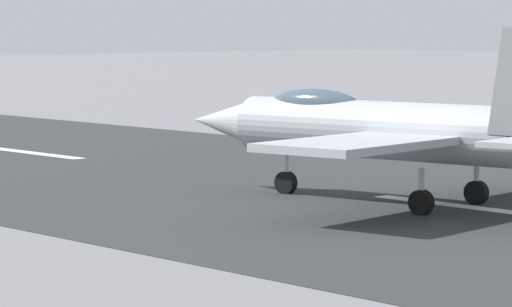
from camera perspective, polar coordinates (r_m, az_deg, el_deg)
name	(u,v)px	position (r m, az deg, el deg)	size (l,w,h in m)	color
ground_plane	(488,210)	(43.89, 9.31, -2.26)	(400.00, 400.00, 0.00)	slate
runway_strip	(488,210)	(43.88, 9.32, -2.25)	(240.00, 26.00, 0.02)	#2D2E30
fighter_jet	(403,129)	(44.47, 5.92, 0.99)	(16.47, 13.80, 5.59)	#AAAEB6
marker_cone_far	(262,135)	(68.83, 0.24, 0.73)	(0.44, 0.44, 0.55)	orange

